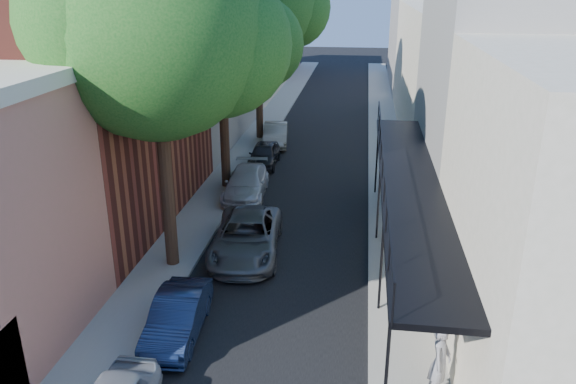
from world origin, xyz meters
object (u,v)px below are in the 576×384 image
(parked_car_d, at_px, (246,183))
(pedestrian, at_px, (440,362))
(oak_near, at_px, (171,33))
(parked_car_c, at_px, (247,237))
(parked_car_e, at_px, (264,155))
(oak_mid, at_px, (230,37))
(oak_far, at_px, (266,1))
(parked_car_f, at_px, (276,134))
(parked_car_b, at_px, (177,317))

(parked_car_d, xyz_separation_m, pedestrian, (7.20, -12.63, 0.45))
(oak_near, height_order, pedestrian, oak_near)
(pedestrian, bearing_deg, parked_car_c, 61.78)
(parked_car_e, bearing_deg, oak_mid, -104.68)
(oak_far, height_order, pedestrian, oak_far)
(parked_car_e, xyz_separation_m, parked_car_f, (0.00, 4.12, 0.04))
(parked_car_b, height_order, parked_car_c, parked_car_c)
(parked_car_b, xyz_separation_m, parked_car_f, (-0.29, 19.72, 0.06))
(oak_mid, bearing_deg, parked_car_e, 76.49)
(parked_car_d, distance_m, pedestrian, 14.54)
(oak_mid, bearing_deg, oak_near, -89.63)
(oak_mid, distance_m, parked_car_b, 13.84)
(parked_car_c, relative_size, parked_car_d, 1.13)
(oak_far, xyz_separation_m, pedestrian, (7.95, -22.96, -7.16))
(pedestrian, bearing_deg, oak_near, 73.98)
(parked_car_c, bearing_deg, parked_car_b, -104.62)
(oak_far, distance_m, parked_car_e, 9.52)
(oak_far, bearing_deg, pedestrian, -70.89)
(parked_car_d, bearing_deg, oak_near, -100.14)
(oak_far, height_order, parked_car_b, oak_far)
(parked_car_c, height_order, parked_car_d, parked_car_c)
(parked_car_d, bearing_deg, parked_car_e, 86.41)
(oak_near, xyz_separation_m, parked_car_d, (0.77, 6.68, -7.23))
(parked_car_b, relative_size, parked_car_f, 0.92)
(parked_car_b, xyz_separation_m, parked_car_c, (0.91, 5.17, 0.10))
(oak_mid, height_order, parked_car_d, oak_mid)
(oak_near, bearing_deg, parked_car_e, 86.14)
(parked_car_c, distance_m, parked_car_e, 10.51)
(oak_far, bearing_deg, oak_mid, -90.41)
(parked_car_d, distance_m, parked_car_e, 4.70)
(oak_mid, bearing_deg, parked_car_d, -57.68)
(parked_car_c, bearing_deg, oak_near, -159.10)
(parked_car_f, distance_m, pedestrian, 22.63)
(oak_near, xyz_separation_m, oak_mid, (-0.05, 7.97, -0.82))
(parked_car_c, bearing_deg, parked_car_e, 91.93)
(oak_near, distance_m, parked_car_b, 8.48)
(parked_car_d, xyz_separation_m, parked_car_f, (0.00, 8.82, 0.01))
(parked_car_b, xyz_separation_m, pedestrian, (6.91, -1.73, 0.50))
(oak_mid, xyz_separation_m, pedestrian, (8.02, -13.92, -5.96))
(parked_car_f, xyz_separation_m, pedestrian, (7.20, -21.45, 0.44))
(oak_mid, relative_size, pedestrian, 5.22)
(parked_car_e, bearing_deg, parked_car_b, -90.11)
(oak_mid, distance_m, oak_far, 9.12)
(parked_car_f, bearing_deg, oak_far, 109.94)
(oak_mid, xyz_separation_m, parked_car_f, (0.82, 7.53, -6.40))
(oak_mid, relative_size, parked_car_d, 2.28)
(oak_mid, height_order, parked_car_c, oak_mid)
(parked_car_c, xyz_separation_m, parked_car_e, (-1.20, 10.44, -0.08))
(parked_car_c, bearing_deg, oak_mid, 101.39)
(parked_car_e, relative_size, parked_car_f, 0.92)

